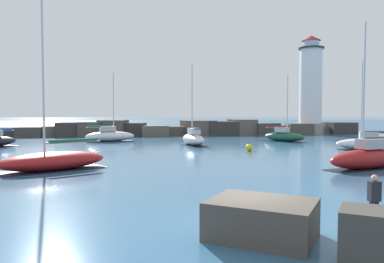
{
  "coord_description": "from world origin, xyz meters",
  "views": [
    {
      "loc": [
        -3.7,
        -11.03,
        3.58
      ],
      "look_at": [
        2.16,
        22.77,
        1.86
      ],
      "focal_mm": 35.0,
      "sensor_mm": 36.0,
      "label": 1
    }
  ],
  "objects": [
    {
      "name": "sailboat_moored_5",
      "position": [
        3.5,
        29.71,
        0.72
      ],
      "size": [
        2.49,
        6.02,
        8.97
      ],
      "color": "white",
      "rests_on": "ground"
    },
    {
      "name": "sailboat_moored_6",
      "position": [
        18.93,
        21.45,
        0.67
      ],
      "size": [
        5.55,
        3.84,
        8.57
      ],
      "color": "white",
      "rests_on": "ground"
    },
    {
      "name": "open_sea_beyond",
      "position": [
        0.0,
        107.81,
        0.0
      ],
      "size": [
        400.0,
        116.0,
        0.01
      ],
      "color": "#235175",
      "rests_on": "ground"
    },
    {
      "name": "lighthouse",
      "position": [
        27.32,
        48.84,
        7.42
      ],
      "size": [
        5.05,
        5.05,
        16.74
      ],
      "color": "gray",
      "rests_on": "ground"
    },
    {
      "name": "mooring_buoy_orange_near",
      "position": [
        7.54,
        22.41,
        0.33
      ],
      "size": [
        0.67,
        0.67,
        0.87
      ],
      "color": "yellow",
      "rests_on": "ground"
    },
    {
      "name": "sailboat_moored_0",
      "position": [
        -5.87,
        36.8,
        0.72
      ],
      "size": [
        6.53,
        3.74,
        8.6
      ],
      "color": "white",
      "rests_on": "ground"
    },
    {
      "name": "sailboat_moored_1",
      "position": [
        11.53,
        10.58,
        0.74
      ],
      "size": [
        6.73,
        3.67,
        9.28
      ],
      "color": "maroon",
      "rests_on": "ground"
    },
    {
      "name": "breakwater_jetty",
      "position": [
        2.83,
        47.83,
        0.98
      ],
      "size": [
        65.34,
        6.54,
        2.51
      ],
      "color": "#423D38",
      "rests_on": "ground"
    },
    {
      "name": "ground_plane",
      "position": [
        0.0,
        0.0,
        0.0
      ],
      "size": [
        600.0,
        600.0,
        0.0
      ],
      "primitive_type": "plane",
      "color": "#336084"
    },
    {
      "name": "person_on_rocks",
      "position": [
        3.97,
        -0.5,
        0.91
      ],
      "size": [
        0.36,
        0.22,
        1.64
      ],
      "color": "#282833",
      "rests_on": "ground"
    },
    {
      "name": "sailboat_moored_3",
      "position": [
        -8.29,
        13.33,
        0.6
      ],
      "size": [
        7.04,
        5.43,
        10.62
      ],
      "color": "maroon",
      "rests_on": "ground"
    },
    {
      "name": "sailboat_moored_2",
      "position": [
        15.68,
        33.16,
        0.67
      ],
      "size": [
        4.69,
        5.48,
        8.25
      ],
      "color": "#195138",
      "rests_on": "ground"
    }
  ]
}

